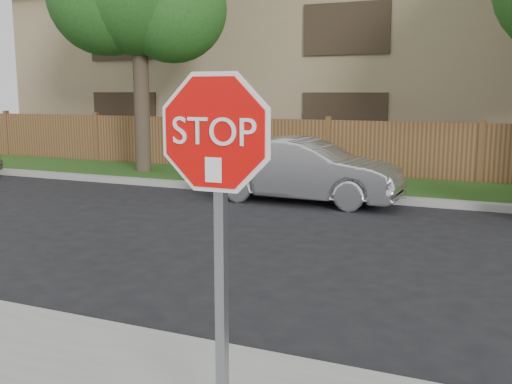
% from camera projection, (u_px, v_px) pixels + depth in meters
% --- Properties ---
extents(ground, '(90.00, 90.00, 0.00)m').
position_uv_depth(ground, '(381.00, 384.00, 4.96)').
color(ground, black).
rests_on(ground, ground).
extents(far_curb, '(70.00, 0.30, 0.15)m').
position_uv_depth(far_curb, '(468.00, 205.00, 12.29)').
color(far_curb, gray).
rests_on(far_curb, ground).
extents(grass_strip, '(70.00, 3.00, 0.12)m').
position_uv_depth(grass_strip, '(474.00, 194.00, 13.78)').
color(grass_strip, '#1E4714').
rests_on(grass_strip, ground).
extents(fence, '(70.00, 0.12, 1.60)m').
position_uv_depth(fence, '(481.00, 155.00, 15.09)').
color(fence, '#51321C').
rests_on(fence, ground).
extents(apartment_building, '(35.20, 9.20, 7.20)m').
position_uv_depth(apartment_building, '(497.00, 56.00, 19.68)').
color(apartment_building, '#9C8C60').
rests_on(apartment_building, ground).
extents(stop_sign, '(1.01, 0.13, 2.55)m').
position_uv_depth(stop_sign, '(217.00, 186.00, 3.61)').
color(stop_sign, gray).
rests_on(stop_sign, sidewalk_near).
extents(sedan_left, '(4.22, 1.49, 1.39)m').
position_uv_depth(sedan_left, '(304.00, 170.00, 12.97)').
color(sedan_left, '#ABABB0').
rests_on(sedan_left, ground).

